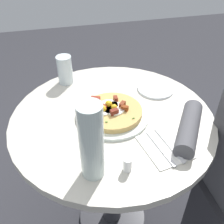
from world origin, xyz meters
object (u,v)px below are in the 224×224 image
(water_glass, at_px, (65,70))
(salt_shaker, at_px, (127,165))
(pizza_plate, at_px, (112,115))
(dining_table, at_px, (112,147))
(knife, at_px, (160,148))
(water_bottle, at_px, (92,142))
(breakfast_pizza, at_px, (111,110))
(fork, at_px, (169,145))
(bread_plate, at_px, (156,89))

(water_glass, xyz_separation_m, salt_shaker, (-0.57, -0.13, -0.04))
(pizza_plate, height_order, water_glass, water_glass)
(dining_table, distance_m, water_glass, 0.41)
(knife, height_order, water_bottle, water_bottle)
(knife, bearing_deg, dining_table, 18.80)
(breakfast_pizza, relative_size, water_bottle, 0.89)
(breakfast_pizza, relative_size, salt_shaker, 4.70)
(breakfast_pizza, height_order, fork, breakfast_pizza)
(dining_table, distance_m, pizza_plate, 0.18)
(water_glass, distance_m, salt_shaker, 0.58)
(water_bottle, bearing_deg, bread_plate, -42.15)
(pizza_plate, height_order, bread_plate, pizza_plate)
(knife, distance_m, water_glass, 0.58)
(knife, bearing_deg, water_bottle, 90.19)
(dining_table, height_order, fork, fork)
(dining_table, relative_size, water_bottle, 3.06)
(pizza_plate, distance_m, water_bottle, 0.31)
(bread_plate, xyz_separation_m, salt_shaker, (-0.41, 0.25, 0.02))
(breakfast_pizza, distance_m, water_glass, 0.33)
(fork, bearing_deg, breakfast_pizza, 26.47)
(fork, height_order, salt_shaker, salt_shaker)
(dining_table, xyz_separation_m, fork, (-0.20, -0.15, 0.18))
(dining_table, height_order, bread_plate, bread_plate)
(water_glass, height_order, water_bottle, water_bottle)
(fork, distance_m, knife, 0.04)
(pizza_plate, relative_size, bread_plate, 1.78)
(fork, distance_m, salt_shaker, 0.18)
(salt_shaker, bearing_deg, fork, -68.66)
(pizza_plate, bearing_deg, breakfast_pizza, 40.61)
(breakfast_pizza, height_order, bread_plate, breakfast_pizza)
(breakfast_pizza, distance_m, bread_plate, 0.27)
(bread_plate, relative_size, water_glass, 1.24)
(salt_shaker, bearing_deg, pizza_plate, -3.12)
(dining_table, bearing_deg, pizza_plate, 32.40)
(bread_plate, relative_size, salt_shaker, 3.28)
(pizza_plate, relative_size, knife, 1.60)
(pizza_plate, distance_m, salt_shaker, 0.27)
(breakfast_pizza, distance_m, fork, 0.26)
(dining_table, bearing_deg, breakfast_pizza, 35.28)
(pizza_plate, relative_size, breakfast_pizza, 1.24)
(pizza_plate, bearing_deg, bread_plate, -60.15)
(water_glass, relative_size, salt_shaker, 2.65)
(salt_shaker, bearing_deg, water_bottle, 81.51)
(breakfast_pizza, bearing_deg, water_bottle, 155.39)
(fork, relative_size, water_glass, 1.38)
(pizza_plate, bearing_deg, water_bottle, 155.02)
(breakfast_pizza, bearing_deg, fork, -143.28)
(breakfast_pizza, bearing_deg, bread_plate, -60.57)
(bread_plate, xyz_separation_m, water_bottle, (-0.39, 0.36, 0.13))
(fork, bearing_deg, water_glass, 20.99)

